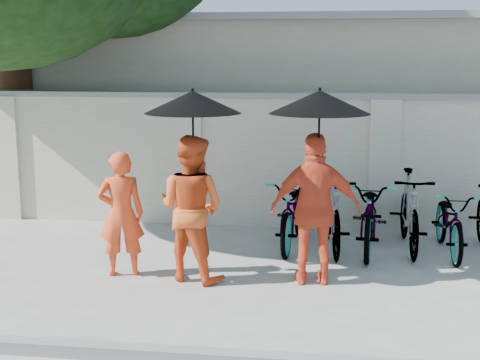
# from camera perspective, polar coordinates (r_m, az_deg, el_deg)

# --- Properties ---
(ground) EXTENTS (80.00, 80.00, 0.00)m
(ground) POSITION_cam_1_polar(r_m,az_deg,el_deg) (7.60, -1.81, -9.73)
(ground) COLOR #B7AEA3
(kerb) EXTENTS (40.00, 0.16, 0.12)m
(kerb) POSITION_cam_1_polar(r_m,az_deg,el_deg) (6.03, -4.57, -14.73)
(kerb) COLOR gray
(kerb) RESTS_ON ground
(compound_wall) EXTENTS (20.00, 0.30, 2.00)m
(compound_wall) POSITION_cam_1_polar(r_m,az_deg,el_deg) (10.36, 6.58, 1.42)
(compound_wall) COLOR beige
(compound_wall) RESTS_ON ground
(building_behind) EXTENTS (14.00, 6.00, 3.20)m
(building_behind) POSITION_cam_1_polar(r_m,az_deg,el_deg) (14.09, 11.07, 6.17)
(building_behind) COLOR #B2ABA0
(building_behind) RESTS_ON ground
(monk_left) EXTENTS (0.64, 0.51, 1.52)m
(monk_left) POSITION_cam_1_polar(r_m,az_deg,el_deg) (8.17, -10.12, -2.86)
(monk_left) COLOR #F44C20
(monk_left) RESTS_ON ground
(monk_center) EXTENTS (1.01, 0.90, 1.73)m
(monk_center) POSITION_cam_1_polar(r_m,az_deg,el_deg) (7.89, -4.18, -2.40)
(monk_center) COLOR #E95520
(monk_center) RESTS_ON ground
(parasol_center) EXTENTS (1.11, 1.11, 1.26)m
(parasol_center) POSITION_cam_1_polar(r_m,az_deg,el_deg) (7.62, -4.06, 6.65)
(parasol_center) COLOR black
(parasol_center) RESTS_ON ground
(monk_right) EXTENTS (1.08, 0.54, 1.78)m
(monk_right) POSITION_cam_1_polar(r_m,az_deg,el_deg) (7.76, 6.47, -2.50)
(monk_right) COLOR #E74C2B
(monk_right) RESTS_ON ground
(parasol_right) EXTENTS (1.14, 1.14, 1.25)m
(parasol_right) POSITION_cam_1_polar(r_m,az_deg,el_deg) (7.50, 6.81, 6.62)
(parasol_right) COLOR black
(parasol_right) RESTS_ON ground
(bike_0) EXTENTS (0.81, 1.91, 0.98)m
(bike_0) POSITION_cam_1_polar(r_m,az_deg,el_deg) (9.33, 4.67, -2.75)
(bike_0) COLOR #A5A5AF
(bike_0) RESTS_ON ground
(bike_1) EXTENTS (0.69, 1.85, 1.09)m
(bike_1) POSITION_cam_1_polar(r_m,az_deg,el_deg) (9.19, 7.89, -2.69)
(bike_1) COLOR #A5A5AF
(bike_1) RESTS_ON ground
(bike_2) EXTENTS (0.83, 1.97, 1.01)m
(bike_2) POSITION_cam_1_polar(r_m,az_deg,el_deg) (9.28, 11.11, -2.91)
(bike_2) COLOR #A5A5AF
(bike_2) RESTS_ON ground
(bike_3) EXTENTS (0.52, 1.82, 1.09)m
(bike_3) POSITION_cam_1_polar(r_m,az_deg,el_deg) (9.40, 14.27, -2.60)
(bike_3) COLOR #A5A5AF
(bike_3) RESTS_ON ground
(bike_4) EXTENTS (0.63, 1.71, 0.89)m
(bike_4) POSITION_cam_1_polar(r_m,az_deg,el_deg) (9.38, 17.49, -3.41)
(bike_4) COLOR #A5A5AF
(bike_4) RESTS_ON ground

